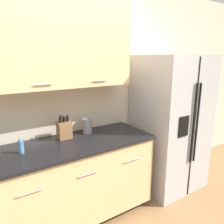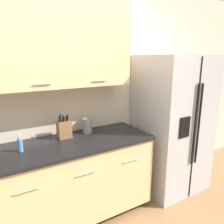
{
  "view_description": "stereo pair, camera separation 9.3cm",
  "coord_description": "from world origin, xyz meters",
  "px_view_note": "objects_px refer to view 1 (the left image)",
  "views": [
    {
      "loc": [
        -0.7,
        -0.92,
        1.74
      ],
      "look_at": [
        0.58,
        1.04,
        1.15
      ],
      "focal_mm": 35.0,
      "sensor_mm": 36.0,
      "label": 1
    },
    {
      "loc": [
        -0.62,
        -0.97,
        1.74
      ],
      "look_at": [
        0.58,
        1.04,
        1.15
      ],
      "focal_mm": 35.0,
      "sensor_mm": 36.0,
      "label": 2
    }
  ],
  "objects_px": {
    "knife_block": "(64,130)",
    "soap_dispenser": "(21,146)",
    "steel_canister": "(87,126)",
    "refrigerator": "(170,123)"
  },
  "relations": [
    {
      "from": "knife_block",
      "to": "soap_dispenser",
      "type": "height_order",
      "value": "knife_block"
    },
    {
      "from": "soap_dispenser",
      "to": "steel_canister",
      "type": "distance_m",
      "value": 0.76
    },
    {
      "from": "refrigerator",
      "to": "knife_block",
      "type": "xyz_separation_m",
      "value": [
        -1.4,
        0.2,
        0.11
      ]
    },
    {
      "from": "knife_block",
      "to": "steel_canister",
      "type": "height_order",
      "value": "knife_block"
    },
    {
      "from": "refrigerator",
      "to": "soap_dispenser",
      "type": "height_order",
      "value": "refrigerator"
    },
    {
      "from": "soap_dispenser",
      "to": "steel_canister",
      "type": "height_order",
      "value": "steel_canister"
    },
    {
      "from": "soap_dispenser",
      "to": "steel_canister",
      "type": "relative_size",
      "value": 0.89
    },
    {
      "from": "refrigerator",
      "to": "knife_block",
      "type": "height_order",
      "value": "refrigerator"
    },
    {
      "from": "refrigerator",
      "to": "soap_dispenser",
      "type": "distance_m",
      "value": 1.87
    },
    {
      "from": "soap_dispenser",
      "to": "knife_block",
      "type": "bearing_deg",
      "value": 16.77
    }
  ]
}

